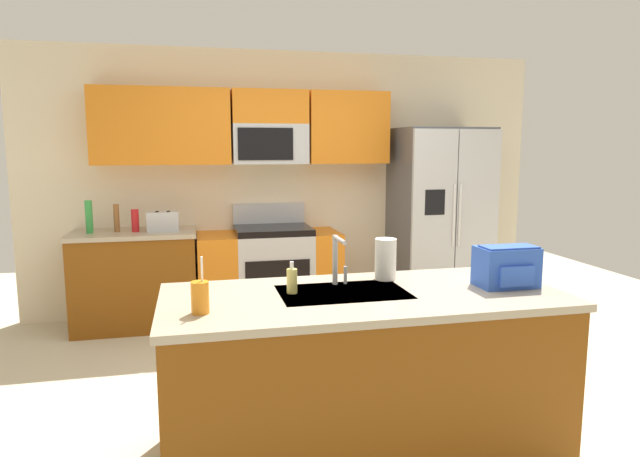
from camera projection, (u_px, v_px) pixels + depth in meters
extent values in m
plane|color=beige|center=(344.00, 392.00, 3.81)|extent=(9.00, 9.00, 0.00)
cube|color=beige|center=(289.00, 183.00, 5.69)|extent=(5.20, 0.10, 2.60)
cube|color=orange|center=(130.00, 126.00, 5.08)|extent=(0.70, 0.32, 0.70)
cube|color=orange|center=(200.00, 127.00, 5.22)|extent=(0.55, 0.32, 0.70)
cube|color=orange|center=(347.00, 128.00, 5.53)|extent=(0.79, 0.32, 0.70)
cube|color=#B7BABF|center=(270.00, 144.00, 5.38)|extent=(0.72, 0.32, 0.38)
cube|color=black|center=(266.00, 144.00, 5.21)|extent=(0.52, 0.01, 0.30)
cube|color=orange|center=(269.00, 107.00, 5.33)|extent=(0.72, 0.32, 0.32)
cube|color=brown|center=(136.00, 281.00, 5.15)|extent=(1.09, 0.60, 0.86)
cube|color=tan|center=(133.00, 233.00, 5.08)|extent=(1.12, 0.63, 0.04)
cube|color=#B7BABF|center=(273.00, 275.00, 5.44)|extent=(0.72, 0.60, 0.84)
cube|color=black|center=(278.00, 280.00, 5.14)|extent=(0.60, 0.01, 0.36)
cube|color=black|center=(273.00, 230.00, 5.37)|extent=(0.72, 0.60, 0.06)
cube|color=#B7BABF|center=(269.00, 213.00, 5.61)|extent=(0.72, 0.06, 0.20)
cube|color=orange|center=(217.00, 278.00, 5.32)|extent=(0.36, 0.60, 0.84)
cube|color=orange|center=(323.00, 273.00, 5.55)|extent=(0.28, 0.60, 0.84)
cube|color=#4C4F54|center=(439.00, 220.00, 5.69)|extent=(0.90, 0.70, 1.85)
cube|color=#B7BABF|center=(433.00, 225.00, 5.28)|extent=(0.44, 0.04, 1.81)
cube|color=#B7BABF|center=(477.00, 224.00, 5.38)|extent=(0.44, 0.04, 1.81)
cylinder|color=silver|center=(454.00, 216.00, 5.28)|extent=(0.02, 0.02, 0.60)
cylinder|color=silver|center=(460.00, 215.00, 5.30)|extent=(0.02, 0.02, 0.60)
cube|color=black|center=(435.00, 202.00, 5.23)|extent=(0.20, 0.00, 0.24)
cube|color=brown|center=(363.00, 378.00, 3.01)|extent=(2.07, 0.88, 0.86)
cube|color=tan|center=(364.00, 297.00, 2.94)|extent=(2.11, 0.92, 0.04)
cube|color=#B7BABF|center=(343.00, 295.00, 2.97)|extent=(0.68, 0.44, 0.03)
cube|color=#B7BABF|center=(163.00, 221.00, 5.08)|extent=(0.28, 0.16, 0.18)
cube|color=black|center=(157.00, 212.00, 5.06)|extent=(0.03, 0.11, 0.01)
cube|color=black|center=(168.00, 212.00, 5.08)|extent=(0.03, 0.11, 0.01)
cylinder|color=brown|center=(116.00, 218.00, 5.03)|extent=(0.05, 0.05, 0.25)
cylinder|color=green|center=(89.00, 217.00, 4.95)|extent=(0.06, 0.06, 0.29)
cylinder|color=red|center=(135.00, 221.00, 5.04)|extent=(0.07, 0.07, 0.20)
cylinder|color=#B7BABF|center=(335.00, 260.00, 3.11)|extent=(0.03, 0.03, 0.28)
cylinder|color=#B7BABF|center=(340.00, 240.00, 3.00)|extent=(0.02, 0.20, 0.02)
cylinder|color=#B7BABF|center=(345.00, 275.00, 3.14)|extent=(0.02, 0.02, 0.10)
cylinder|color=orange|center=(200.00, 298.00, 2.58)|extent=(0.08, 0.08, 0.15)
cylinder|color=white|center=(202.00, 271.00, 2.56)|extent=(0.01, 0.03, 0.14)
cylinder|color=#D8CC66|center=(292.00, 281.00, 2.94)|extent=(0.06, 0.06, 0.13)
cylinder|color=white|center=(292.00, 265.00, 2.92)|extent=(0.02, 0.02, 0.04)
cylinder|color=white|center=(385.00, 259.00, 3.23)|extent=(0.12, 0.12, 0.24)
cube|color=blue|center=(506.00, 267.00, 3.07)|extent=(0.32, 0.20, 0.22)
cube|color=#2749A9|center=(509.00, 249.00, 3.04)|extent=(0.30, 0.14, 0.03)
cube|color=blue|center=(516.00, 276.00, 2.98)|extent=(0.20, 0.03, 0.11)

